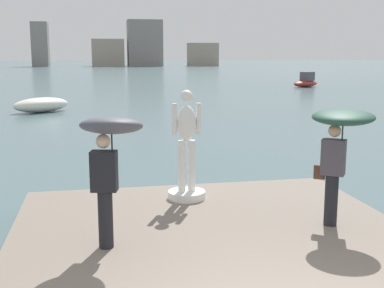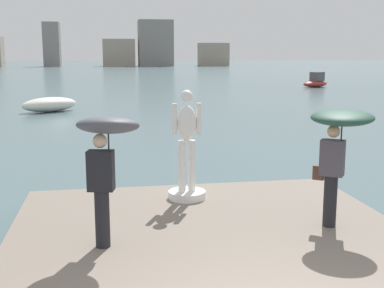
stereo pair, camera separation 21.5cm
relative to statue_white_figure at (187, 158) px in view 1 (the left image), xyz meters
The scene contains 7 objects.
ground_plane 34.71m from the statue_white_figure, 89.88° to the left, with size 400.00×400.00×0.00m, color #4C666B.
statue_white_figure is the anchor object (origin of this frame).
onlooker_left 2.87m from the statue_white_figure, 124.42° to the right, with size 1.10×1.12×2.05m.
onlooker_right 3.08m from the statue_white_figure, 43.00° to the right, with size 1.43×1.43×2.00m.
boat_near 20.45m from the statue_white_figure, 103.48° to the left, with size 3.55×2.99×0.83m.
boat_mid 42.16m from the statue_white_figure, 63.08° to the left, with size 3.52×2.75×1.50m.
distant_skyline 127.03m from the statue_white_figure, 90.33° to the left, with size 68.65×8.87×12.22m.
Camera 1 is at (-1.82, -4.23, 3.27)m, focal length 46.67 mm.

